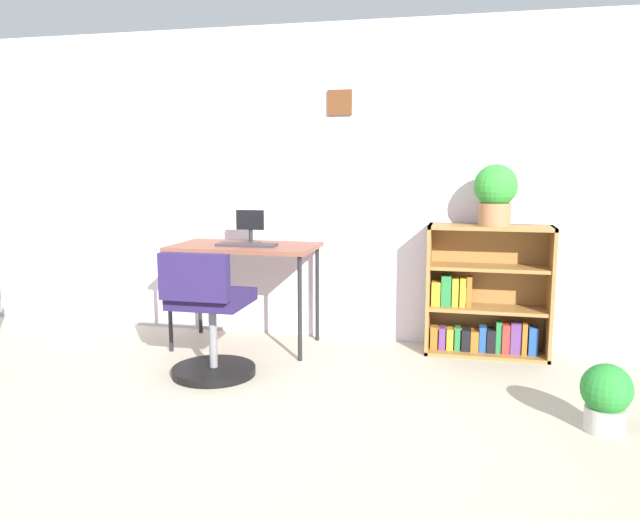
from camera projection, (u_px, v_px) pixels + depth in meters
ground_plane at (162, 456)px, 2.79m from camera, size 6.24×6.24×0.00m
wall_back at (290, 184)px, 4.69m from camera, size 5.20×0.12×2.31m
desk at (245, 253)px, 4.41m from camera, size 1.02×0.58×0.74m
monitor at (250, 227)px, 4.46m from camera, size 0.21×0.15×0.24m
keyboard at (247, 245)px, 4.33m from camera, size 0.42×0.14×0.02m
office_chair at (209, 322)px, 3.78m from camera, size 0.52×0.55×0.80m
bookshelf_low at (485, 297)px, 4.29m from camera, size 0.83×0.30×0.90m
potted_plant_on_shelf at (495, 192)px, 4.12m from camera, size 0.29×0.29×0.41m
potted_plant_floor at (606, 396)px, 3.03m from camera, size 0.25×0.25×0.34m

